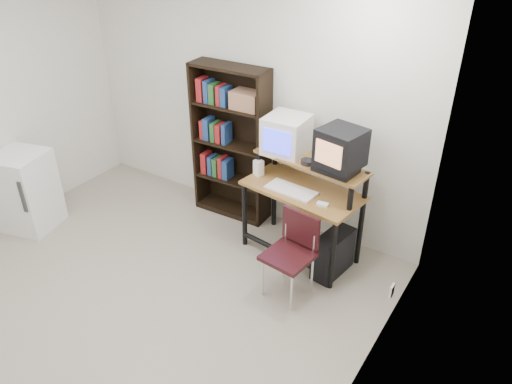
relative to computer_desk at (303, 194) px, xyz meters
The scene contains 17 objects.
floor 1.95m from the computer_desk, 120.82° to the right, with size 4.00×4.00×0.01m, color #A09684.
back_wall 1.20m from the computer_desk, 155.41° to the left, with size 4.00×0.01×2.60m, color silver.
right_wall 2.00m from the computer_desk, 55.93° to the right, with size 0.01×4.00×2.60m, color silver.
computer_desk is the anchor object (origin of this frame).
crt_monitor 0.57m from the computer_desk, 151.94° to the left, with size 0.39×0.40×0.36m.
vcr 0.44m from the computer_desk, ahead, with size 0.36×0.26×0.08m, color black.
crt_tv 0.63m from the computer_desk, ahead, with size 0.42×0.41×0.33m.
cd_spindle 0.32m from the computer_desk, 66.30° to the left, with size 0.12×0.12×0.05m, color #26262B.
keyboard 0.15m from the computer_desk, 122.58° to the right, with size 0.47×0.21×0.04m, color silver.
mousepad 0.35m from the computer_desk, 30.57° to the right, with size 0.22×0.18×0.01m, color black.
mouse 0.34m from the computer_desk, 33.04° to the right, with size 0.10×0.06×0.03m, color white.
desk_speaker 0.51m from the computer_desk, behind, with size 0.08×0.07×0.17m, color silver.
pc_tower 0.62m from the computer_desk, 15.94° to the right, with size 0.20×0.45×0.42m, color black.
school_chair 0.61m from the computer_desk, 70.28° to the right, with size 0.43×0.43×0.77m.
bookshelf 1.06m from the computer_desk, 164.26° to the left, with size 0.84×0.31×1.66m.
mini_fridge 2.89m from the computer_desk, 157.14° to the right, with size 0.60×0.60×0.84m.
wall_outlet 1.19m from the computer_desk, 21.84° to the right, with size 0.02×0.08×0.12m, color beige.
Camera 1 is at (2.72, -2.04, 3.04)m, focal length 35.00 mm.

